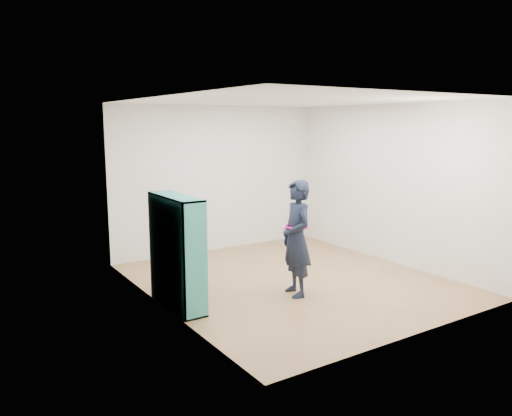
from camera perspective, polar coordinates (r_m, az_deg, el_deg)
floor at (r=7.43m, az=4.17°, el=-8.28°), size 4.50×4.50×0.00m
ceiling at (r=7.08m, az=4.44°, el=12.18°), size 4.50×4.50×0.00m
wall_left at (r=6.15m, az=-10.71°, el=0.27°), size 0.02×4.50×2.60m
wall_right at (r=8.49m, az=15.12°, el=2.66°), size 0.02×4.50×2.60m
wall_back at (r=9.02m, az=-4.39°, el=3.36°), size 4.00×0.02×2.60m
wall_front at (r=5.54m, az=18.51°, el=-1.10°), size 4.00×0.02×2.60m
bookshelf at (r=6.29m, az=-9.19°, el=-5.12°), size 0.31×1.06×1.41m
person at (r=6.65m, az=4.65°, el=-3.45°), size 0.48×0.63×1.56m
smartphone at (r=6.64m, az=3.17°, el=-2.55°), size 0.03×0.09×0.13m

